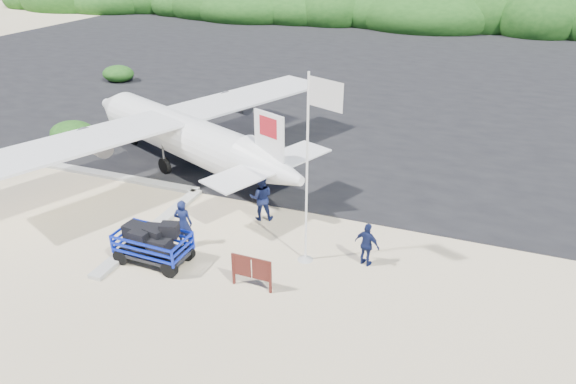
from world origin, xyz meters
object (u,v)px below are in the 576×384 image
flagpole (305,259)px  crew_c (367,245)px  crew_a (183,223)px  baggage_cart (155,262)px  aircraft_small (280,51)px  signboard (252,288)px  crew_b (261,197)px

flagpole → crew_c: 2.30m
crew_a → flagpole: bearing=178.3°
baggage_cart → aircraft_small: 37.00m
flagpole → signboard: size_ratio=4.52×
crew_a → crew_b: size_ratio=0.96×
flagpole → crew_b: (-2.64, 2.18, 0.98)m
baggage_cart → aircraft_small: aircraft_small is taller
signboard → crew_c: crew_c is taller
crew_a → signboard: bearing=146.0°
crew_b → flagpole: bearing=118.4°
crew_b → crew_a: bearing=34.1°
signboard → crew_c: 4.24m
flagpole → crew_b: size_ratio=3.46×
baggage_cart → signboard: baggage_cart is taller
crew_c → aircraft_small: bearing=-45.1°
baggage_cart → signboard: (3.86, -0.17, 0.00)m
crew_b → crew_c: size_ratio=1.19×
signboard → crew_b: size_ratio=0.77×
baggage_cart → crew_c: bearing=21.2°
aircraft_small → flagpole: bearing=71.2°
crew_a → crew_c: size_ratio=1.15×
signboard → crew_c: bearing=40.5°
baggage_cart → flagpole: flagpole is taller
crew_c → aircraft_small: (-16.29, 33.35, -0.82)m
crew_a → crew_b: crew_b is taller
crew_a → aircraft_small: size_ratio=0.26×
baggage_cart → crew_c: size_ratio=1.70×
baggage_cart → crew_a: (0.43, 1.35, 0.94)m
signboard → aircraft_small: 38.30m
signboard → crew_a: size_ratio=0.80×
baggage_cart → crew_a: crew_a is taller
aircraft_small → signboard: bearing=68.4°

